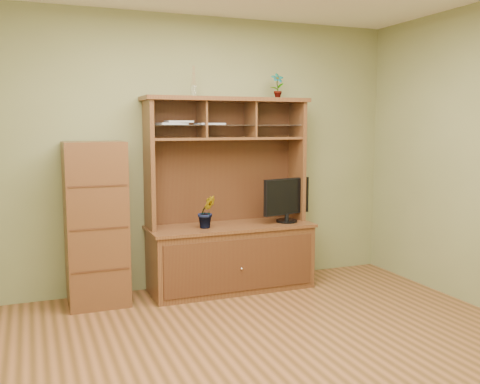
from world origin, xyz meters
TOP-DOWN VIEW (x-y plane):
  - room at (0.00, 0.00)m, footprint 4.54×4.04m
  - media_hutch at (0.36, 1.73)m, footprint 1.66×0.61m
  - monitor at (0.95, 1.65)m, footprint 0.56×0.22m
  - orchid_plant at (0.10, 1.65)m, footprint 0.17×0.14m
  - top_plant at (0.91, 1.80)m, footprint 0.14×0.11m
  - reed_diffuser at (0.03, 1.80)m, footprint 0.06×0.06m
  - magazines at (-0.05, 1.81)m, footprint 0.66×0.24m
  - side_cabinet at (-0.92, 1.74)m, footprint 0.53×0.48m

SIDE VIEW (x-z plane):
  - media_hutch at x=0.36m, z-range -0.43..1.47m
  - side_cabinet at x=-0.92m, z-range 0.00..1.49m
  - orchid_plant at x=0.10m, z-range 0.65..0.97m
  - monitor at x=0.95m, z-range 0.66..1.11m
  - room at x=0.00m, z-range -0.02..2.72m
  - magazines at x=-0.05m, z-range 1.63..1.67m
  - reed_diffuser at x=0.03m, z-range 1.87..2.16m
  - top_plant at x=0.91m, z-range 1.90..2.16m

